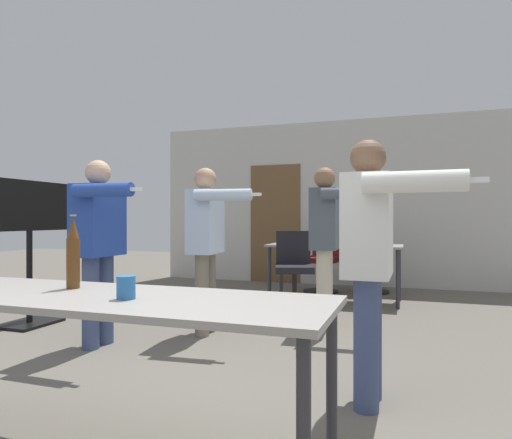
{
  "coord_description": "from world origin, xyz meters",
  "views": [
    {
      "loc": [
        1.14,
        -1.5,
        1.11
      ],
      "look_at": [
        -0.19,
        2.44,
        1.1
      ],
      "focal_mm": 32.0,
      "sensor_mm": 36.0,
      "label": 1
    }
  ],
  "objects_px": {
    "tv_screen": "(29,236)",
    "office_chair_far_right": "(367,264)",
    "person_near_casual": "(326,232)",
    "person_left_plaid": "(370,247)",
    "person_far_watching": "(207,234)",
    "person_center_tall": "(99,235)",
    "office_chair_side_rolled": "(322,262)",
    "office_chair_mid_tucked": "(294,271)",
    "drink_cup": "(126,287)",
    "beer_bottle": "(73,254)"
  },
  "relations": [
    {
      "from": "person_far_watching",
      "to": "drink_cup",
      "type": "height_order",
      "value": "person_far_watching"
    },
    {
      "from": "tv_screen",
      "to": "person_left_plaid",
      "type": "distance_m",
      "value": 3.67
    },
    {
      "from": "person_center_tall",
      "to": "person_left_plaid",
      "type": "relative_size",
      "value": 1.03
    },
    {
      "from": "tv_screen",
      "to": "person_near_casual",
      "type": "bearing_deg",
      "value": -72.44
    },
    {
      "from": "person_center_tall",
      "to": "office_chair_side_rolled",
      "type": "bearing_deg",
      "value": 160.33
    },
    {
      "from": "office_chair_mid_tucked",
      "to": "tv_screen",
      "type": "bearing_deg",
      "value": 19.48
    },
    {
      "from": "tv_screen",
      "to": "office_chair_far_right",
      "type": "bearing_deg",
      "value": -43.94
    },
    {
      "from": "person_left_plaid",
      "to": "beer_bottle",
      "type": "distance_m",
      "value": 1.65
    },
    {
      "from": "person_far_watching",
      "to": "tv_screen",
      "type": "bearing_deg",
      "value": -87.02
    },
    {
      "from": "office_chair_far_right",
      "to": "beer_bottle",
      "type": "distance_m",
      "value": 5.27
    },
    {
      "from": "person_center_tall",
      "to": "office_chair_far_right",
      "type": "height_order",
      "value": "person_center_tall"
    },
    {
      "from": "office_chair_far_right",
      "to": "drink_cup",
      "type": "relative_size",
      "value": 9.17
    },
    {
      "from": "person_far_watching",
      "to": "office_chair_side_rolled",
      "type": "relative_size",
      "value": 1.68
    },
    {
      "from": "tv_screen",
      "to": "office_chair_far_right",
      "type": "xyz_separation_m",
      "value": [
        3.15,
        3.26,
        -0.5
      ]
    },
    {
      "from": "person_near_casual",
      "to": "office_chair_side_rolled",
      "type": "distance_m",
      "value": 2.31
    },
    {
      "from": "tv_screen",
      "to": "person_center_tall",
      "type": "bearing_deg",
      "value": -109.51
    },
    {
      "from": "person_far_watching",
      "to": "person_near_casual",
      "type": "bearing_deg",
      "value": 118.4
    },
    {
      "from": "person_center_tall",
      "to": "person_left_plaid",
      "type": "height_order",
      "value": "person_center_tall"
    },
    {
      "from": "drink_cup",
      "to": "beer_bottle",
      "type": "bearing_deg",
      "value": 157.87
    },
    {
      "from": "person_center_tall",
      "to": "beer_bottle",
      "type": "relative_size",
      "value": 4.41
    },
    {
      "from": "tv_screen",
      "to": "drink_cup",
      "type": "xyz_separation_m",
      "value": [
        2.61,
        -2.06,
        -0.12
      ]
    },
    {
      "from": "person_left_plaid",
      "to": "office_chair_mid_tucked",
      "type": "relative_size",
      "value": 1.66
    },
    {
      "from": "person_near_casual",
      "to": "drink_cup",
      "type": "distance_m",
      "value": 3.02
    },
    {
      "from": "office_chair_far_right",
      "to": "beer_bottle",
      "type": "height_order",
      "value": "beer_bottle"
    },
    {
      "from": "person_center_tall",
      "to": "person_far_watching",
      "type": "height_order",
      "value": "person_center_tall"
    },
    {
      "from": "tv_screen",
      "to": "drink_cup",
      "type": "bearing_deg",
      "value": -128.33
    },
    {
      "from": "office_chair_far_right",
      "to": "drink_cup",
      "type": "height_order",
      "value": "office_chair_far_right"
    },
    {
      "from": "person_center_tall",
      "to": "office_chair_far_right",
      "type": "relative_size",
      "value": 1.77
    },
    {
      "from": "person_far_watching",
      "to": "person_center_tall",
      "type": "bearing_deg",
      "value": -50.5
    },
    {
      "from": "person_center_tall",
      "to": "beer_bottle",
      "type": "bearing_deg",
      "value": 33.96
    },
    {
      "from": "tv_screen",
      "to": "office_chair_mid_tucked",
      "type": "distance_m",
      "value": 3.02
    },
    {
      "from": "person_center_tall",
      "to": "drink_cup",
      "type": "height_order",
      "value": "person_center_tall"
    },
    {
      "from": "person_near_casual",
      "to": "office_chair_far_right",
      "type": "bearing_deg",
      "value": 171.51
    },
    {
      "from": "tv_screen",
      "to": "person_near_casual",
      "type": "distance_m",
      "value": 3.09
    },
    {
      "from": "office_chair_mid_tucked",
      "to": "drink_cup",
      "type": "distance_m",
      "value": 3.85
    },
    {
      "from": "person_near_casual",
      "to": "office_chair_side_rolled",
      "type": "height_order",
      "value": "person_near_casual"
    },
    {
      "from": "office_chair_mid_tucked",
      "to": "office_chair_far_right",
      "type": "bearing_deg",
      "value": -133.56
    },
    {
      "from": "tv_screen",
      "to": "beer_bottle",
      "type": "height_order",
      "value": "tv_screen"
    },
    {
      "from": "beer_bottle",
      "to": "drink_cup",
      "type": "height_order",
      "value": "beer_bottle"
    },
    {
      "from": "office_chair_mid_tucked",
      "to": "drink_cup",
      "type": "bearing_deg",
      "value": 76.2
    },
    {
      "from": "person_center_tall",
      "to": "office_chair_mid_tucked",
      "type": "xyz_separation_m",
      "value": [
        1.19,
        2.2,
        -0.51
      ]
    },
    {
      "from": "person_center_tall",
      "to": "person_far_watching",
      "type": "distance_m",
      "value": 0.98
    },
    {
      "from": "tv_screen",
      "to": "person_near_casual",
      "type": "height_order",
      "value": "person_near_casual"
    },
    {
      "from": "person_left_plaid",
      "to": "person_far_watching",
      "type": "bearing_deg",
      "value": -125.66
    },
    {
      "from": "person_center_tall",
      "to": "office_chair_mid_tucked",
      "type": "height_order",
      "value": "person_center_tall"
    },
    {
      "from": "person_center_tall",
      "to": "office_chair_side_rolled",
      "type": "height_order",
      "value": "person_center_tall"
    },
    {
      "from": "person_near_casual",
      "to": "beer_bottle",
      "type": "xyz_separation_m",
      "value": [
        -0.77,
        -2.82,
        -0.04
      ]
    },
    {
      "from": "tv_screen",
      "to": "office_chair_mid_tucked",
      "type": "relative_size",
      "value": 1.58
    },
    {
      "from": "person_far_watching",
      "to": "office_chair_side_rolled",
      "type": "height_order",
      "value": "person_far_watching"
    },
    {
      "from": "person_near_casual",
      "to": "drink_cup",
      "type": "bearing_deg",
      "value": -9.98
    }
  ]
}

